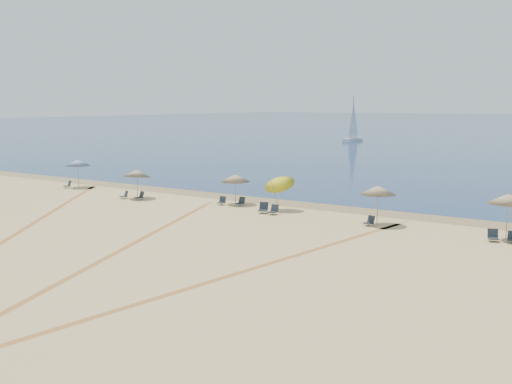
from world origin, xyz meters
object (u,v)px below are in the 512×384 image
Objects in this scene: umbrella_4 at (378,190)px; chair_3 at (222,201)px; umbrella_1 at (137,173)px; chair_2 at (140,196)px; umbrella_0 at (78,163)px; chair_4 at (241,202)px; chair_7 at (370,221)px; umbrella_2 at (235,178)px; chair_9 at (512,238)px; umbrella_3 at (279,181)px; sailboat_3 at (353,128)px; chair_0 at (68,185)px; chair_8 at (493,236)px; chair_1 at (125,195)px; chair_5 at (263,208)px; umbrella_5 at (508,199)px; chair_6 at (274,210)px.

umbrella_4 is 12.37m from chair_3.
umbrella_1 is 2.94× the size of chair_2.
umbrella_0 is 16.27m from chair_3.
chair_4 is 0.86× the size of chair_7.
umbrella_2 is 3.45× the size of chair_9.
sailboat_3 is at bearing 109.64° from umbrella_3.
umbrella_1 is at bearing -166.40° from umbrella_2.
chair_8 is (35.64, -1.00, 0.01)m from chair_0.
umbrella_4 is at bearing -61.92° from sailboat_3.
umbrella_3 is at bearing 166.08° from chair_9.
chair_7 is at bearing -6.32° from chair_4.
chair_8 is (7.15, -0.21, 0.02)m from chair_7.
umbrella_0 reaches higher than chair_8.
umbrella_1 reaches higher than umbrella_2.
chair_7 is at bearing 158.30° from chair_8.
chair_8 is 0.96m from chair_9.
chair_4 is 76.24m from sailboat_3.
umbrella_3 is 13.00m from chair_1.
umbrella_0 is at bearing -172.28° from chair_1.
umbrella_3 is 2.30m from chair_5.
umbrella_2 reaches higher than chair_5.
umbrella_5 is 84.35m from sailboat_3.
chair_3 is (16.50, 0.38, -0.02)m from chair_0.
chair_5 is at bearing 173.62° from chair_6.
umbrella_5 reaches higher than umbrella_4.
umbrella_2 is 17.26m from chair_0.
umbrella_3 is 1.12× the size of umbrella_4.
umbrella_3 reaches higher than chair_5.
chair_7 is (18.60, 0.48, -0.02)m from chair_2.
umbrella_4 is 7.42m from umbrella_5.
chair_2 is at bearing 172.87° from chair_9.
chair_5 reaches higher than chair_3.
chair_5 is (-0.31, -1.51, -1.72)m from umbrella_3.
umbrella_1 is 9.10m from chair_4.
chair_8 is at bearing 24.93° from chair_1.
chair_9 is at bearing -0.16° from umbrella_1.
umbrella_5 reaches higher than chair_7.
chair_6 is at bearing -26.87° from chair_5.
chair_2 is at bearing -176.64° from umbrella_4.
umbrella_2 is 3.45× the size of chair_6.
chair_3 is 0.99× the size of chair_9.
umbrella_0 is at bearing 169.58° from umbrella_1.
umbrella_2 reaches higher than chair_1.
umbrella_5 is (27.06, 0.59, 0.29)m from umbrella_1.
sailboat_3 is (-13.94, 74.30, 0.69)m from umbrella_1.
chair_3 is at bearing 177.44° from umbrella_4.
chair_7 is at bearing -0.16° from umbrella_1.
umbrella_3 is 4.20× the size of chair_9.
chair_9 is 85.18m from sailboat_3.
chair_4 is at bearing -0.09° from umbrella_0.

